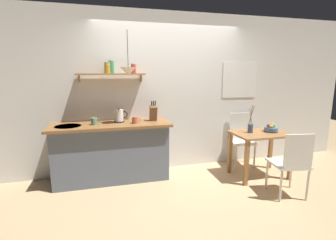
# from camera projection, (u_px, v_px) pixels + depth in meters

# --- Properties ---
(ground_plane) EXTENTS (14.00, 14.00, 0.00)m
(ground_plane) POSITION_uv_depth(u_px,v_px,m) (178.00, 181.00, 3.90)
(ground_plane) COLOR tan
(back_wall) EXTENTS (6.80, 0.11, 2.70)m
(back_wall) POSITION_uv_depth(u_px,v_px,m) (179.00, 93.00, 4.31)
(back_wall) COLOR white
(back_wall) RESTS_ON ground_plane
(kitchen_counter) EXTENTS (1.83, 0.63, 0.93)m
(kitchen_counter) POSITION_uv_depth(u_px,v_px,m) (112.00, 152.00, 3.87)
(kitchen_counter) COLOR slate
(kitchen_counter) RESTS_ON ground_plane
(wall_shelf) EXTENTS (1.07, 0.20, 0.33)m
(wall_shelf) POSITION_uv_depth(u_px,v_px,m) (112.00, 71.00, 3.80)
(wall_shelf) COLOR #9E6B3D
(dining_table) EXTENTS (0.91, 0.61, 0.75)m
(dining_table) POSITION_uv_depth(u_px,v_px,m) (260.00, 141.00, 3.98)
(dining_table) COLOR #9E6B3D
(dining_table) RESTS_ON ground_plane
(dining_chair_near) EXTENTS (0.50, 0.50, 0.93)m
(dining_chair_near) POSITION_uv_depth(u_px,v_px,m) (292.00, 161.00, 3.29)
(dining_chair_near) COLOR white
(dining_chair_near) RESTS_ON ground_plane
(dining_chair_far) EXTENTS (0.46, 0.45, 0.96)m
(dining_chair_far) POSITION_uv_depth(u_px,v_px,m) (240.00, 137.00, 4.53)
(dining_chair_far) COLOR white
(dining_chair_far) RESTS_ON ground_plane
(fruit_bowl) EXTENTS (0.22, 0.22, 0.14)m
(fruit_bowl) POSITION_uv_depth(u_px,v_px,m) (271.00, 128.00, 4.01)
(fruit_bowl) COLOR #51759E
(fruit_bowl) RESTS_ON dining_table
(twig_vase) EXTENTS (0.09, 0.08, 0.45)m
(twig_vase) POSITION_uv_depth(u_px,v_px,m) (250.00, 128.00, 3.93)
(twig_vase) COLOR #475675
(twig_vase) RESTS_ON dining_table
(electric_kettle) EXTENTS (0.25, 0.16, 0.22)m
(electric_kettle) POSITION_uv_depth(u_px,v_px,m) (119.00, 116.00, 3.85)
(electric_kettle) COLOR black
(electric_kettle) RESTS_ON kitchen_counter
(knife_block) EXTENTS (0.10, 0.18, 0.33)m
(knife_block) POSITION_uv_depth(u_px,v_px,m) (153.00, 113.00, 3.96)
(knife_block) COLOR brown
(knife_block) RESTS_ON kitchen_counter
(coffee_mug_by_sink) EXTENTS (0.13, 0.09, 0.10)m
(coffee_mug_by_sink) POSITION_uv_depth(u_px,v_px,m) (94.00, 121.00, 3.68)
(coffee_mug_by_sink) COLOR slate
(coffee_mug_by_sink) RESTS_ON kitchen_counter
(coffee_mug_spare) EXTENTS (0.13, 0.09, 0.10)m
(coffee_mug_spare) POSITION_uv_depth(u_px,v_px,m) (135.00, 120.00, 3.77)
(coffee_mug_spare) COLOR #C6664C
(coffee_mug_spare) RESTS_ON kitchen_counter
(pendant_lamp) EXTENTS (0.24, 0.24, 0.65)m
(pendant_lamp) POSITION_uv_depth(u_px,v_px,m) (128.00, 71.00, 3.58)
(pendant_lamp) COLOR black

